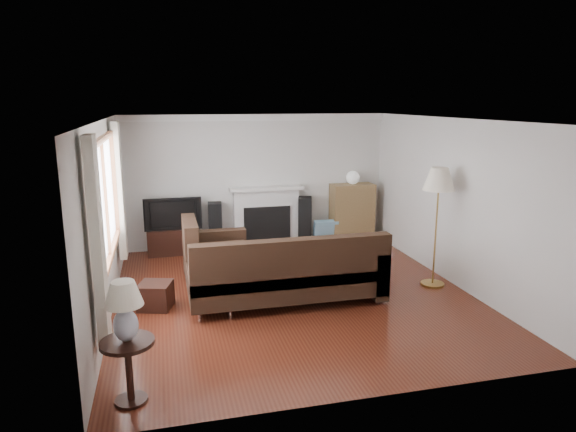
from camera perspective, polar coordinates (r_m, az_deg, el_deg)
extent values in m
cube|color=#511F12|center=(7.54, 0.56, -8.67)|extent=(5.10, 5.60, 0.04)
cube|color=white|center=(7.02, 0.60, 10.67)|extent=(5.10, 5.60, 0.04)
cube|color=silver|center=(9.82, -3.45, 3.93)|extent=(5.00, 0.04, 2.50)
cube|color=silver|center=(4.66, 9.12, -6.27)|extent=(5.00, 0.04, 2.50)
cube|color=silver|center=(7.00, -19.65, -0.42)|extent=(0.04, 5.50, 2.50)
cube|color=silver|center=(8.16, 17.84, 1.51)|extent=(0.04, 5.50, 2.50)
cube|color=brown|center=(6.74, -19.58, 1.71)|extent=(0.12, 2.74, 1.54)
cube|color=beige|center=(5.29, -20.41, -2.92)|extent=(0.10, 0.35, 2.10)
cube|color=beige|center=(8.25, -18.20, 2.67)|extent=(0.10, 0.35, 2.10)
cube|color=white|center=(9.87, -2.43, 0.00)|extent=(1.40, 0.26, 1.15)
cube|color=black|center=(9.63, -12.54, -2.71)|extent=(0.95, 0.43, 0.47)
imported|color=black|center=(9.51, -12.69, 0.37)|extent=(1.02, 0.13, 0.59)
cube|color=black|center=(9.67, -8.08, -1.16)|extent=(0.28, 0.32, 0.90)
cube|color=black|center=(9.97, 1.88, -0.52)|extent=(0.33, 0.37, 0.93)
cube|color=olive|center=(10.23, 7.10, 0.36)|extent=(0.84, 0.40, 1.15)
sphere|color=white|center=(10.10, 7.21, 4.25)|extent=(0.26, 0.26, 0.26)
cube|color=black|center=(7.14, -0.23, -5.91)|extent=(2.90, 2.12, 0.94)
cube|color=#A16C4D|center=(8.69, -1.97, -4.38)|extent=(1.09, 0.71, 0.39)
cube|color=black|center=(7.24, -14.50, -8.54)|extent=(0.51, 0.51, 0.35)
cube|color=#A57E39|center=(7.94, 16.13, -1.27)|extent=(0.62, 0.62, 1.80)
cube|color=black|center=(5.16, -17.22, -16.17)|extent=(0.49, 0.49, 0.62)
cube|color=silver|center=(4.91, -17.68, -10.11)|extent=(0.35, 0.35, 0.56)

